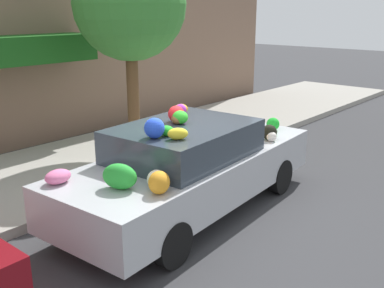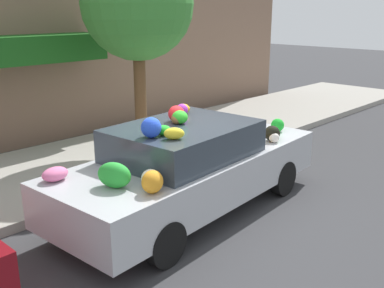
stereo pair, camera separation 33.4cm
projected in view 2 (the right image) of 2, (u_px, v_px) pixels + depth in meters
ground_plane at (188, 207)px, 6.97m from camera, size 60.00×60.00×0.00m
sidewalk_curb at (90, 163)px, 8.75m from camera, size 24.00×3.20×0.15m
building_facade at (22, 23)px, 9.48m from camera, size 18.00×1.20×5.41m
street_tree at (137, 5)px, 8.59m from camera, size 2.17×2.17×4.00m
art_car at (191, 165)px, 6.68m from camera, size 4.67×2.02×1.64m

